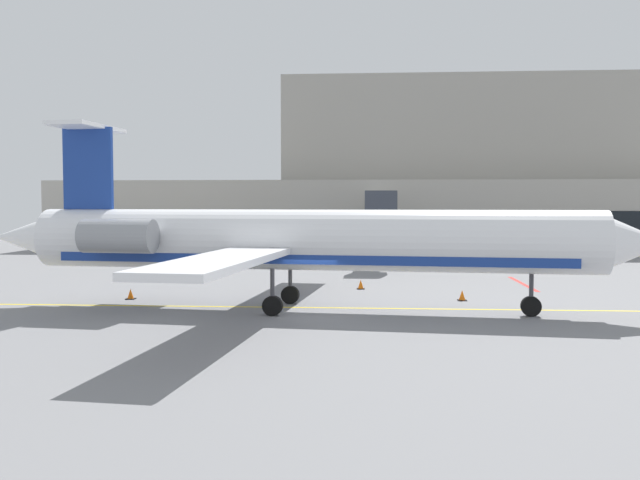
% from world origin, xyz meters
% --- Properties ---
extents(ground, '(120.00, 120.00, 0.11)m').
position_xyz_m(ground, '(0.00, 0.00, -0.05)').
color(ground, slate).
extents(terminal_building, '(74.19, 15.32, 19.26)m').
position_xyz_m(terminal_building, '(8.50, 48.24, 7.44)').
color(terminal_building, '#ADA89E').
rests_on(terminal_building, ground).
extents(jet_bridge_west, '(2.40, 19.95, 5.97)m').
position_xyz_m(jet_bridge_west, '(3.57, 29.28, 4.60)').
color(jet_bridge_west, silver).
rests_on(jet_bridge_west, ground).
extents(regional_jet, '(32.43, 26.20, 8.91)m').
position_xyz_m(regional_jet, '(-0.69, 1.35, 3.29)').
color(regional_jet, white).
rests_on(regional_jet, ground).
extents(baggage_tug, '(2.17, 3.39, 2.02)m').
position_xyz_m(baggage_tug, '(-14.94, 27.34, 0.93)').
color(baggage_tug, '#E5B20C').
rests_on(baggage_tug, ground).
extents(pushback_tractor, '(3.44, 2.78, 1.75)m').
position_xyz_m(pushback_tractor, '(0.26, 26.90, 0.81)').
color(pushback_tractor, '#1E4CB2').
rests_on(pushback_tractor, ground).
extents(safety_cone_alpha, '(0.47, 0.47, 0.55)m').
position_xyz_m(safety_cone_alpha, '(2.22, 9.40, 0.25)').
color(safety_cone_alpha, orange).
rests_on(safety_cone_alpha, ground).
extents(safety_cone_bravo, '(0.47, 0.47, 0.55)m').
position_xyz_m(safety_cone_bravo, '(-9.84, 4.31, 0.25)').
color(safety_cone_bravo, orange).
rests_on(safety_cone_bravo, ground).
extents(safety_cone_charlie, '(0.47, 0.47, 0.55)m').
position_xyz_m(safety_cone_charlie, '(7.53, 5.01, 0.25)').
color(safety_cone_charlie, orange).
rests_on(safety_cone_charlie, ground).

